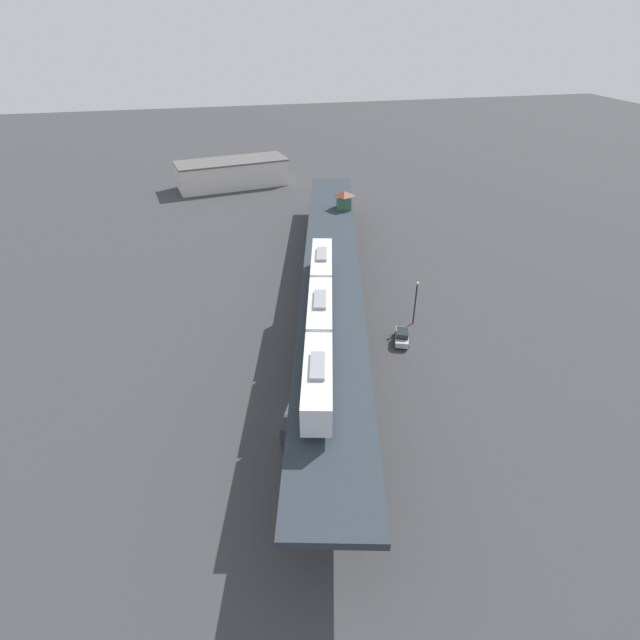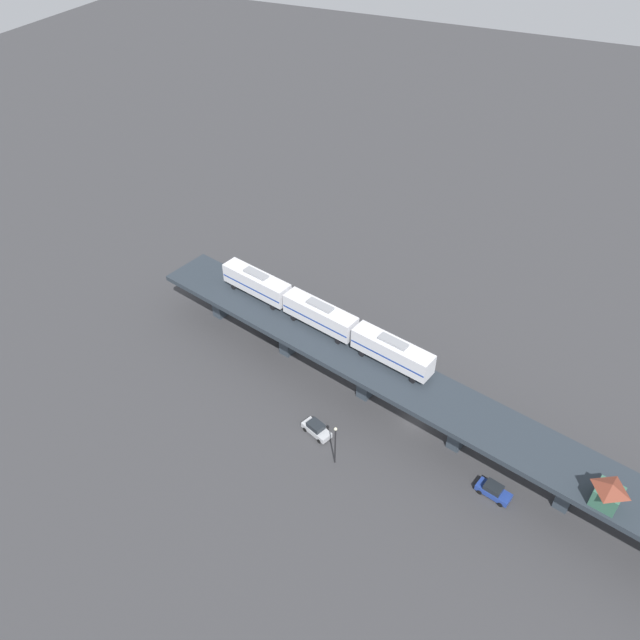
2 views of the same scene
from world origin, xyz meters
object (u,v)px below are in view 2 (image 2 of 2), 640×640
delivery_truck (286,324)px  street_lamp (335,442)px  signal_hut (608,493)px  street_car_silver (316,429)px  subway_train (320,315)px  street_car_blue (494,491)px

delivery_truck → street_lamp: 27.31m
signal_hut → street_lamp: bearing=-85.7°
street_car_silver → subway_train: bearing=-157.4°
street_car_silver → street_car_blue: bearing=90.5°
delivery_truck → street_lamp: street_lamp is taller
subway_train → delivery_truck: subway_train is taller
delivery_truck → street_lamp: size_ratio=1.08×
subway_train → street_car_silver: size_ratio=7.74×
street_car_silver → signal_hut: bearing=88.3°
street_car_silver → street_lamp: bearing=51.3°
subway_train → signal_hut: 43.70m
signal_hut → delivery_truck: bearing=-110.3°
signal_hut → street_car_blue: bearing=-96.2°
signal_hut → street_car_blue: 14.09m
subway_train → delivery_truck: (-4.20, -8.01, -7.98)m
delivery_truck → subway_train: bearing=62.3°
signal_hut → street_car_blue: (-1.24, -11.49, -8.06)m
subway_train → street_car_silver: bearing=22.6°
signal_hut → street_lamp: (2.37, -31.67, -4.89)m
street_car_silver → delivery_truck: 21.87m
signal_hut → delivery_truck: (-18.28, -49.38, -7.24)m
street_car_blue → delivery_truck: delivery_truck is taller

